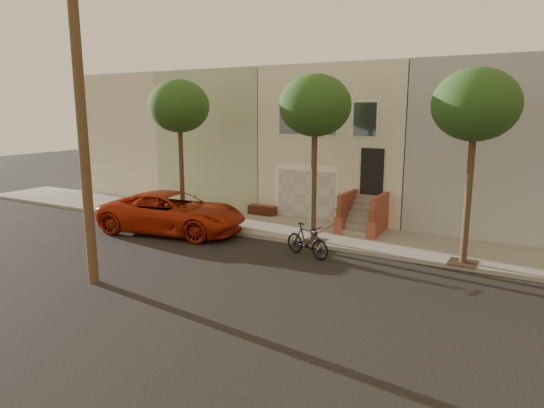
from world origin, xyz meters
The scene contains 9 objects.
ground centered at (0.00, 0.00, 0.00)m, with size 90.00×90.00×0.00m, color black.
sidewalk centered at (0.00, 5.35, 0.07)m, with size 40.00×3.70×0.15m, color gray.
house_row centered at (0.00, 11.19, 3.64)m, with size 33.10×11.70×7.00m.
tree_left centered at (-5.50, 3.90, 5.26)m, with size 2.70×2.57×6.30m.
tree_mid centered at (1.00, 3.90, 5.26)m, with size 2.70×2.57×6.30m.
tree_right centered at (6.50, 3.90, 5.26)m, with size 2.70×2.57×6.30m.
utility_pole centered at (8.00, -3.20, 5.19)m, with size 23.60×1.22×10.00m.
pickup_truck centered at (-4.94, 2.60, 0.87)m, with size 2.87×6.23×1.73m, color #A8230A.
motorcycle centered at (1.50, 2.34, 0.59)m, with size 0.56×1.98×1.19m, color black.
Camera 1 is at (8.56, -12.43, 5.14)m, focal length 31.51 mm.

